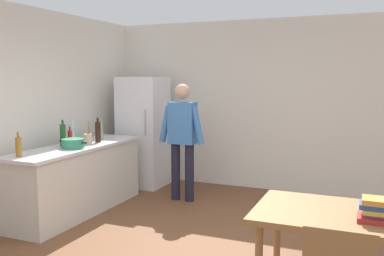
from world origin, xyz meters
name	(u,v)px	position (x,y,z in m)	size (l,w,h in m)	color
wall_back	(266,105)	(0.00, 3.00, 1.35)	(6.40, 0.12, 2.70)	silver
wall_left	(5,114)	(-2.60, 0.20, 1.35)	(0.12, 5.60, 2.70)	silver
kitchen_counter	(78,179)	(-2.00, 0.80, 0.45)	(0.64, 2.20, 0.90)	beige
refrigerator	(144,132)	(-1.90, 2.40, 0.90)	(0.70, 0.67, 1.80)	white
person	(182,134)	(-0.95, 1.85, 0.98)	(0.70, 0.22, 1.70)	#1E1E2D
dining_table	(346,223)	(1.40, -0.30, 0.67)	(1.40, 0.90, 0.75)	olive
cooking_pot	(73,143)	(-1.92, 0.62, 0.96)	(0.40, 0.28, 0.12)	#2D845B
utensil_jar	(88,139)	(-1.93, 0.93, 0.98)	(0.11, 0.11, 0.32)	tan
bottle_vinegar_tall	(101,131)	(-1.99, 1.34, 1.04)	(0.06, 0.06, 0.32)	gray
bottle_wine_green	(63,135)	(-2.15, 0.72, 1.05)	(0.08, 0.08, 0.34)	#1E5123
bottle_sauce_red	(70,137)	(-2.16, 0.87, 1.00)	(0.06, 0.06, 0.24)	#B22319
bottle_wine_dark	(98,132)	(-1.92, 1.16, 1.05)	(0.08, 0.08, 0.34)	black
bottle_water_clear	(73,134)	(-2.21, 0.98, 1.03)	(0.07, 0.07, 0.30)	silver
bottle_oil_amber	(18,147)	(-2.10, -0.10, 1.02)	(0.06, 0.06, 0.28)	#996619
book_stack	(378,211)	(1.61, -0.43, 0.83)	(0.28, 0.20, 0.17)	#B22D28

